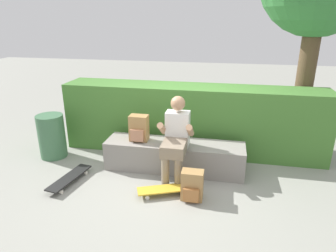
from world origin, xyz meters
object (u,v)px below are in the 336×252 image
object	(u,v)px
skateboard_near_person	(167,189)
backpack_on_bench	(139,129)
person_skater	(176,136)
backpack_on_ground	(192,186)
skateboard_beside_bench	(69,178)
trash_bin	(52,136)
bench_main	(174,156)

from	to	relation	value
skateboard_near_person	backpack_on_bench	bearing A→B (deg)	129.70
skateboard_near_person	person_skater	bearing A→B (deg)	86.93
backpack_on_bench	backpack_on_ground	world-z (taller)	backpack_on_bench
skateboard_near_person	skateboard_beside_bench	distance (m)	1.43
trash_bin	bench_main	bearing A→B (deg)	-1.34
person_skater	skateboard_near_person	xyz separation A→B (m)	(-0.03, -0.49, -0.57)
bench_main	backpack_on_ground	bearing A→B (deg)	-64.16
person_skater	backpack_on_bench	distance (m)	0.65
skateboard_beside_bench	trash_bin	size ratio (longest dim) A/B	1.12
backpack_on_bench	bench_main	bearing A→B (deg)	0.98
person_skater	skateboard_beside_bench	xyz separation A→B (m)	(-1.46, -0.48, -0.57)
bench_main	trash_bin	world-z (taller)	trash_bin
skateboard_near_person	skateboard_beside_bench	size ratio (longest dim) A/B	0.99
skateboard_near_person	backpack_on_bench	xyz separation A→B (m)	(-0.59, 0.71, 0.56)
bench_main	person_skater	bearing A→B (deg)	-74.86
bench_main	trash_bin	xyz separation A→B (m)	(-2.09, 0.05, 0.14)
bench_main	backpack_on_bench	size ratio (longest dim) A/B	5.29
backpack_on_ground	trash_bin	bearing A→B (deg)	161.69
bench_main	backpack_on_ground	xyz separation A→B (m)	(0.37, -0.77, -0.03)
skateboard_near_person	trash_bin	xyz separation A→B (m)	(-2.12, 0.76, 0.29)
bench_main	person_skater	size ratio (longest dim) A/B	1.77
person_skater	skateboard_beside_bench	distance (m)	1.64
backpack_on_bench	trash_bin	xyz separation A→B (m)	(-1.54, 0.06, -0.27)
skateboard_near_person	backpack_on_ground	size ratio (longest dim) A/B	2.04
bench_main	skateboard_near_person	bearing A→B (deg)	-87.30
bench_main	backpack_on_ground	world-z (taller)	bench_main
trash_bin	person_skater	bearing A→B (deg)	-7.19
person_skater	backpack_on_bench	size ratio (longest dim) A/B	2.98
skateboard_beside_bench	trash_bin	bearing A→B (deg)	132.77
skateboard_beside_bench	backpack_on_bench	bearing A→B (deg)	39.14
person_skater	trash_bin	distance (m)	2.19
backpack_on_ground	trash_bin	distance (m)	2.60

